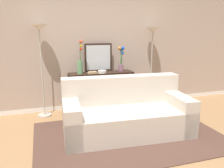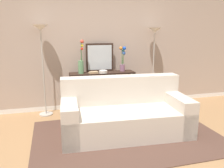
# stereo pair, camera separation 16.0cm
# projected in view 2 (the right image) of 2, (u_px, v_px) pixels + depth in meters

# --- Properties ---
(ground_plane) EXTENTS (16.00, 16.00, 0.02)m
(ground_plane) POSITION_uv_depth(u_px,v_px,m) (128.00, 155.00, 3.07)
(ground_plane) COLOR #9E754C
(back_wall) EXTENTS (12.00, 0.15, 2.83)m
(back_wall) POSITION_uv_depth(u_px,v_px,m) (95.00, 41.00, 4.80)
(back_wall) COLOR white
(back_wall) RESTS_ON ground
(area_rug) EXTENTS (2.87, 1.91, 0.01)m
(area_rug) POSITION_uv_depth(u_px,v_px,m) (127.00, 136.00, 3.61)
(area_rug) COLOR #51382D
(area_rug) RESTS_ON ground
(couch) EXTENTS (2.04, 1.07, 0.88)m
(couch) POSITION_uv_depth(u_px,v_px,m) (124.00, 114.00, 3.70)
(couch) COLOR beige
(couch) RESTS_ON ground
(console_table) EXTENTS (1.32, 0.33, 0.80)m
(console_table) POSITION_uv_depth(u_px,v_px,m) (102.00, 84.00, 4.73)
(console_table) COLOR black
(console_table) RESTS_ON ground
(floor_lamp_left) EXTENTS (0.28, 0.28, 1.73)m
(floor_lamp_left) POSITION_uv_depth(u_px,v_px,m) (42.00, 45.00, 4.25)
(floor_lamp_left) COLOR #B7B2A8
(floor_lamp_left) RESTS_ON ground
(floor_lamp_right) EXTENTS (0.28, 0.28, 1.68)m
(floor_lamp_right) POSITION_uv_depth(u_px,v_px,m) (154.00, 45.00, 4.84)
(floor_lamp_right) COLOR #B7B2A8
(floor_lamp_right) RESTS_ON ground
(wall_mirror) EXTENTS (0.57, 0.02, 0.57)m
(wall_mirror) POSITION_uv_depth(u_px,v_px,m) (100.00, 57.00, 4.74)
(wall_mirror) COLOR black
(wall_mirror) RESTS_ON console_table
(vase_tall_flowers) EXTENTS (0.13, 0.11, 0.66)m
(vase_tall_flowers) POSITION_uv_depth(u_px,v_px,m) (81.00, 62.00, 4.49)
(vase_tall_flowers) COLOR #669E6B
(vase_tall_flowers) RESTS_ON console_table
(vase_short_flowers) EXTENTS (0.14, 0.11, 0.51)m
(vase_short_flowers) POSITION_uv_depth(u_px,v_px,m) (123.00, 59.00, 4.76)
(vase_short_flowers) COLOR gray
(vase_short_flowers) RESTS_ON console_table
(fruit_bowl) EXTENTS (0.17, 0.17, 0.06)m
(fruit_bowl) POSITION_uv_depth(u_px,v_px,m) (103.00, 72.00, 4.58)
(fruit_bowl) COLOR silver
(fruit_bowl) RESTS_ON console_table
(book_stack) EXTENTS (0.18, 0.14, 0.04)m
(book_stack) POSITION_uv_depth(u_px,v_px,m) (93.00, 72.00, 4.55)
(book_stack) COLOR tan
(book_stack) RESTS_ON console_table
(book_row_under_console) EXTENTS (0.31, 0.17, 0.13)m
(book_row_under_console) POSITION_uv_depth(u_px,v_px,m) (84.00, 108.00, 4.74)
(book_row_under_console) COLOR #1E7075
(book_row_under_console) RESTS_ON ground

